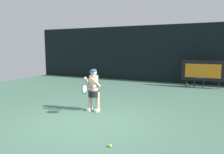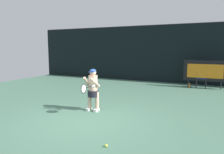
# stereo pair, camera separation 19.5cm
# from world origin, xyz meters

# --- Properties ---
(ground) EXTENTS (18.00, 22.00, 0.03)m
(ground) POSITION_xyz_m (0.00, -0.19, -0.01)
(ground) COLOR #466E59
(backdrop_screen) EXTENTS (18.00, 0.12, 3.66)m
(backdrop_screen) POSITION_xyz_m (0.00, 8.50, 1.81)
(backdrop_screen) COLOR black
(backdrop_screen) RESTS_ON ground
(scoreboard) EXTENTS (2.20, 0.21, 1.50)m
(scoreboard) POSITION_xyz_m (2.93, 7.36, 0.95)
(scoreboard) COLOR black
(scoreboard) RESTS_ON ground
(umpire_chair) EXTENTS (0.52, 0.44, 1.08)m
(umpire_chair) POSITION_xyz_m (2.77, 7.53, 0.62)
(umpire_chair) COLOR black
(umpire_chair) RESTS_ON ground
(water_bottle) EXTENTS (0.07, 0.07, 0.27)m
(water_bottle) POSITION_xyz_m (2.18, 7.19, 0.12)
(water_bottle) COLOR orange
(water_bottle) RESTS_ON ground
(tennis_player) EXTENTS (0.53, 0.59, 1.46)m
(tennis_player) POSITION_xyz_m (-0.37, 1.09, 0.80)
(tennis_player) COLOR white
(tennis_player) RESTS_ON ground
(tennis_racket) EXTENTS (0.03, 0.60, 0.31)m
(tennis_racket) POSITION_xyz_m (-0.37, 0.52, 0.88)
(tennis_racket) COLOR black
(tennis_ball_loose) EXTENTS (0.07, 0.07, 0.07)m
(tennis_ball_loose) POSITION_xyz_m (1.32, -1.20, 0.03)
(tennis_ball_loose) COLOR #CCDB3D
(tennis_ball_loose) RESTS_ON ground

